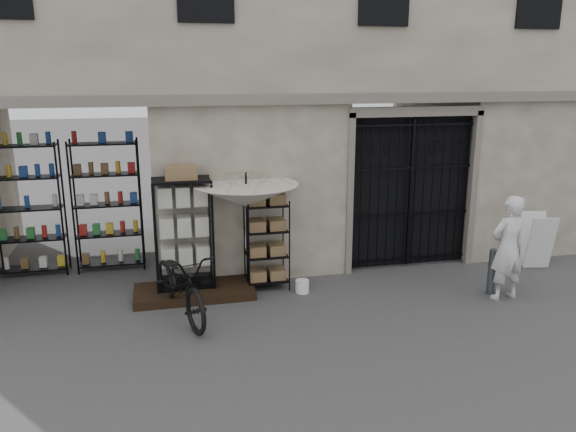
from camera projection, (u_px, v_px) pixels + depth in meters
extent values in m
plane|color=#26262A|center=(359.00, 320.00, 8.61)|extent=(80.00, 80.00, 0.00)
cube|color=#B7AB98|center=(298.00, 30.00, 11.25)|extent=(14.00, 4.00, 9.00)
cube|color=black|center=(66.00, 200.00, 9.89)|extent=(3.00, 1.70, 3.00)
cube|color=black|center=(68.00, 208.00, 10.41)|extent=(2.70, 0.50, 2.50)
cube|color=black|center=(407.00, 190.00, 10.77)|extent=(2.50, 0.06, 3.00)
cube|color=black|center=(410.00, 194.00, 10.63)|extent=(0.05, 0.05, 2.80)
cube|color=black|center=(194.00, 292.00, 9.53)|extent=(2.00, 0.90, 0.15)
cube|color=black|center=(186.00, 282.00, 9.63)|extent=(0.96, 0.62, 0.10)
cube|color=silver|center=(183.00, 238.00, 9.13)|extent=(0.86, 0.07, 1.73)
cube|color=silver|center=(184.00, 239.00, 9.43)|extent=(0.81, 0.46, 1.44)
cube|color=olive|center=(181.00, 176.00, 9.16)|extent=(0.54, 0.42, 0.21)
cube|color=black|center=(267.00, 244.00, 9.74)|extent=(0.78, 0.62, 1.60)
cube|color=olive|center=(267.00, 247.00, 9.75)|extent=(0.66, 0.50, 1.20)
cylinder|color=black|center=(247.00, 233.00, 9.53)|extent=(0.04, 0.04, 2.09)
imported|color=silver|center=(246.00, 189.00, 9.34)|extent=(1.74, 1.76, 1.40)
cylinder|color=white|center=(302.00, 286.00, 9.67)|extent=(0.27, 0.27, 0.22)
imported|color=black|center=(182.00, 316.00, 8.76)|extent=(1.01, 1.26, 2.09)
cylinder|color=#50555B|center=(492.00, 272.00, 9.54)|extent=(0.19, 0.19, 0.80)
imported|color=silver|center=(503.00, 298.00, 9.46)|extent=(0.84, 1.83, 0.42)
cube|color=silver|center=(541.00, 243.00, 10.64)|extent=(0.54, 0.34, 1.05)
cube|color=silver|center=(533.00, 238.00, 10.95)|extent=(0.54, 0.34, 1.05)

